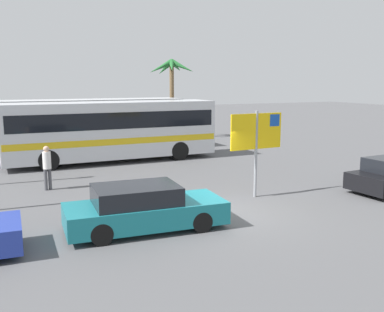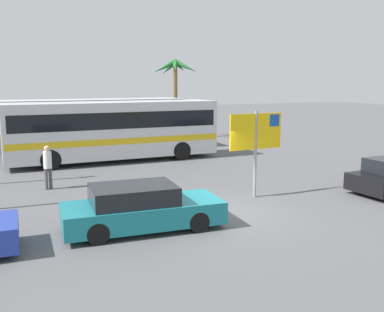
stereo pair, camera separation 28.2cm
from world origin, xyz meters
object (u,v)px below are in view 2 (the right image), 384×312
at_px(pedestrian_by_bus, 48,164).
at_px(bus_rear_coach, 94,122).
at_px(ferry_sign, 257,135).
at_px(bus_front_coach, 114,128).
at_px(car_teal, 140,208).

bearing_deg(pedestrian_by_bus, bus_rear_coach, 136.59).
bearing_deg(ferry_sign, pedestrian_by_bus, 144.52).
xyz_separation_m(bus_rear_coach, pedestrian_by_bus, (-3.74, -8.86, -0.74)).
height_order(bus_front_coach, car_teal, bus_front_coach).
xyz_separation_m(ferry_sign, car_teal, (-5.00, -1.74, -1.69)).
bearing_deg(car_teal, ferry_sign, 23.23).
bearing_deg(bus_front_coach, bus_rear_coach, 93.60).
bearing_deg(pedestrian_by_bus, bus_front_coach, 121.42).
distance_m(bus_front_coach, pedestrian_by_bus, 6.50).
bearing_deg(pedestrian_by_bus, car_teal, -3.67).
relative_size(bus_front_coach, ferry_sign, 3.46).
relative_size(bus_front_coach, car_teal, 2.37).
relative_size(bus_front_coach, bus_rear_coach, 1.00).
height_order(bus_front_coach, bus_rear_coach, same).
bearing_deg(car_teal, pedestrian_by_bus, 110.97).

